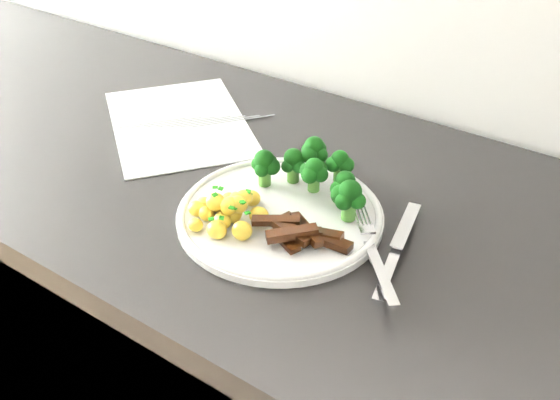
{
  "coord_description": "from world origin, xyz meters",
  "views": [
    {
      "loc": [
        0.59,
        1.04,
        1.43
      ],
      "look_at": [
        0.2,
        1.61,
        0.95
      ],
      "focal_mm": 40.9,
      "sensor_mm": 36.0,
      "label": 1
    }
  ],
  "objects_px": {
    "plate": "(280,214)",
    "knife": "(393,260)",
    "broccoli": "(317,172)",
    "counter": "(263,389)",
    "fork": "(375,256)",
    "beef_strips": "(301,233)",
    "recipe_paper": "(179,123)",
    "potatoes": "(227,210)"
  },
  "relations": [
    {
      "from": "recipe_paper",
      "to": "broccoli",
      "type": "distance_m",
      "value": 0.32
    },
    {
      "from": "plate",
      "to": "beef_strips",
      "type": "height_order",
      "value": "beef_strips"
    },
    {
      "from": "counter",
      "to": "broccoli",
      "type": "bearing_deg",
      "value": 5.5
    },
    {
      "from": "recipe_paper",
      "to": "plate",
      "type": "relative_size",
      "value": 1.36
    },
    {
      "from": "potatoes",
      "to": "knife",
      "type": "bearing_deg",
      "value": 13.2
    },
    {
      "from": "broccoli",
      "to": "knife",
      "type": "bearing_deg",
      "value": -23.91
    },
    {
      "from": "recipe_paper",
      "to": "broccoli",
      "type": "bearing_deg",
      "value": -11.18
    },
    {
      "from": "potatoes",
      "to": "recipe_paper",
      "type": "bearing_deg",
      "value": 144.04
    },
    {
      "from": "beef_strips",
      "to": "fork",
      "type": "xyz_separation_m",
      "value": [
        0.1,
        0.01,
        -0.0
      ]
    },
    {
      "from": "fork",
      "to": "recipe_paper",
      "type": "bearing_deg",
      "value": 161.99
    },
    {
      "from": "plate",
      "to": "potatoes",
      "type": "xyz_separation_m",
      "value": [
        -0.05,
        -0.05,
        0.02
      ]
    },
    {
      "from": "plate",
      "to": "knife",
      "type": "distance_m",
      "value": 0.17
    },
    {
      "from": "knife",
      "to": "broccoli",
      "type": "bearing_deg",
      "value": 156.09
    },
    {
      "from": "counter",
      "to": "potatoes",
      "type": "xyz_separation_m",
      "value": [
        0.03,
        -0.11,
        0.49
      ]
    },
    {
      "from": "counter",
      "to": "recipe_paper",
      "type": "relative_size",
      "value": 6.58
    },
    {
      "from": "counter",
      "to": "knife",
      "type": "relative_size",
      "value": 12.66
    },
    {
      "from": "fork",
      "to": "broccoli",
      "type": "bearing_deg",
      "value": 148.23
    },
    {
      "from": "potatoes",
      "to": "fork",
      "type": "height_order",
      "value": "potatoes"
    },
    {
      "from": "fork",
      "to": "knife",
      "type": "bearing_deg",
      "value": 45.55
    },
    {
      "from": "potatoes",
      "to": "broccoli",
      "type": "bearing_deg",
      "value": 61.26
    },
    {
      "from": "recipe_paper",
      "to": "beef_strips",
      "type": "bearing_deg",
      "value": -24.48
    },
    {
      "from": "plate",
      "to": "broccoli",
      "type": "height_order",
      "value": "broccoli"
    },
    {
      "from": "recipe_paper",
      "to": "beef_strips",
      "type": "xyz_separation_m",
      "value": [
        0.35,
        -0.16,
        0.02
      ]
    },
    {
      "from": "beef_strips",
      "to": "counter",
      "type": "bearing_deg",
      "value": 146.2
    },
    {
      "from": "recipe_paper",
      "to": "knife",
      "type": "relative_size",
      "value": 1.92
    },
    {
      "from": "recipe_paper",
      "to": "beef_strips",
      "type": "relative_size",
      "value": 2.91
    },
    {
      "from": "recipe_paper",
      "to": "beef_strips",
      "type": "height_order",
      "value": "beef_strips"
    },
    {
      "from": "knife",
      "to": "beef_strips",
      "type": "bearing_deg",
      "value": -165.21
    },
    {
      "from": "fork",
      "to": "knife",
      "type": "xyz_separation_m",
      "value": [
        0.02,
        0.02,
        -0.01
      ]
    },
    {
      "from": "counter",
      "to": "recipe_paper",
      "type": "height_order",
      "value": "recipe_paper"
    },
    {
      "from": "recipe_paper",
      "to": "fork",
      "type": "bearing_deg",
      "value": -18.01
    },
    {
      "from": "potatoes",
      "to": "beef_strips",
      "type": "bearing_deg",
      "value": 11.38
    },
    {
      "from": "broccoli",
      "to": "fork",
      "type": "distance_m",
      "value": 0.16
    },
    {
      "from": "beef_strips",
      "to": "knife",
      "type": "height_order",
      "value": "beef_strips"
    },
    {
      "from": "recipe_paper",
      "to": "potatoes",
      "type": "xyz_separation_m",
      "value": [
        0.25,
        -0.18,
        0.02
      ]
    },
    {
      "from": "counter",
      "to": "potatoes",
      "type": "height_order",
      "value": "potatoes"
    },
    {
      "from": "counter",
      "to": "knife",
      "type": "height_order",
      "value": "knife"
    },
    {
      "from": "recipe_paper",
      "to": "plate",
      "type": "xyz_separation_m",
      "value": [
        0.29,
        -0.13,
        0.01
      ]
    },
    {
      "from": "potatoes",
      "to": "fork",
      "type": "bearing_deg",
      "value": 9.68
    },
    {
      "from": "plate",
      "to": "broccoli",
      "type": "bearing_deg",
      "value": 75.35
    },
    {
      "from": "broccoli",
      "to": "counter",
      "type": "bearing_deg",
      "value": -174.5
    },
    {
      "from": "counter",
      "to": "plate",
      "type": "bearing_deg",
      "value": -35.7
    }
  ]
}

